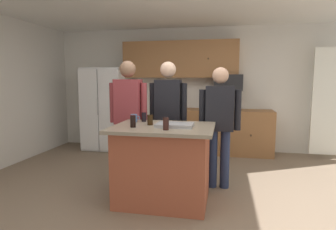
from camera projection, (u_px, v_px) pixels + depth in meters
The scene contains 16 objects.
floor at pixel (178, 200), 3.60m from camera, with size 7.04×7.04×0.00m, color #7F6B56.
back_wall at pixel (200, 89), 6.16m from camera, with size 6.40×0.10×2.60m, color silver.
cabinet_run_upper at pixel (180, 60), 5.96m from camera, with size 2.40×0.38×0.75m.
cabinet_run_lower at pixel (227, 132), 5.83m from camera, with size 1.80×0.63×0.90m.
refrigerator at pixel (106, 109), 6.20m from camera, with size 0.87×0.76×1.76m.
microwave_over_range at pixel (228, 83), 5.73m from camera, with size 0.56×0.40×0.32m, color black.
kitchen_island at pixel (163, 163), 3.53m from camera, with size 1.23×0.96×0.95m.
person_host_foreground at pixel (168, 112), 4.28m from camera, with size 0.57×0.23×1.78m.
person_guest_by_door at pixel (128, 112), 4.18m from camera, with size 0.57×0.23×1.78m.
person_guest_right at pixel (220, 119), 3.92m from camera, with size 0.57×0.22×1.68m.
glass_stout_tall at pixel (133, 121), 3.37m from camera, with size 0.07×0.07×0.14m.
glass_short_whisky at pixel (150, 120), 3.53m from camera, with size 0.07×0.07×0.13m.
glass_dark_ale at pixel (166, 124), 3.19m from camera, with size 0.07×0.07×0.14m.
mug_blue_stoneware at pixel (134, 118), 3.80m from camera, with size 0.13×0.09×0.10m.
tumbler_amber at pixel (144, 117), 3.83m from camera, with size 0.06×0.06×0.12m.
serving_tray at pixel (175, 125), 3.41m from camera, with size 0.44×0.30×0.04m.
Camera 1 is at (0.56, -3.39, 1.52)m, focal length 30.47 mm.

